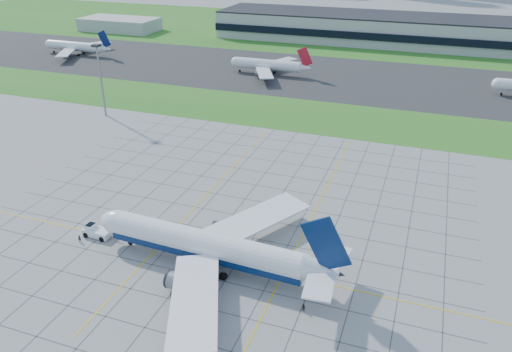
% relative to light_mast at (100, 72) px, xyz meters
% --- Properties ---
extents(ground, '(1400.00, 1400.00, 0.00)m').
position_rel_light_mast_xyz_m(ground, '(70.00, -65.00, -16.18)').
color(ground, gray).
rests_on(ground, ground).
extents(grass_median, '(700.00, 35.00, 0.04)m').
position_rel_light_mast_xyz_m(grass_median, '(70.00, 25.00, -16.16)').
color(grass_median, '#287020').
rests_on(grass_median, ground).
extents(asphalt_taxiway, '(700.00, 75.00, 0.04)m').
position_rel_light_mast_xyz_m(asphalt_taxiway, '(70.00, 80.00, -16.15)').
color(asphalt_taxiway, '#383838').
rests_on(asphalt_taxiway, ground).
extents(grass_far, '(700.00, 145.00, 0.04)m').
position_rel_light_mast_xyz_m(grass_far, '(70.00, 190.00, -16.16)').
color(grass_far, '#287020').
rests_on(grass_far, ground).
extents(apron_markings, '(120.00, 130.00, 0.03)m').
position_rel_light_mast_xyz_m(apron_markings, '(70.43, -53.91, -16.17)').
color(apron_markings, '#474744').
rests_on(apron_markings, ground).
extents(terminal, '(260.00, 43.00, 15.80)m').
position_rel_light_mast_xyz_m(terminal, '(110.00, 164.87, -8.29)').
color(terminal, '#B7B7B2').
rests_on(terminal, ground).
extents(service_block, '(50.00, 25.00, 8.00)m').
position_rel_light_mast_xyz_m(service_block, '(-90.00, 145.00, -12.18)').
color(service_block, '#B7B7B2').
rests_on(service_block, ground).
extents(light_mast, '(2.50, 2.50, 25.60)m').
position_rel_light_mast_xyz_m(light_mast, '(0.00, 0.00, 0.00)').
color(light_mast, gray).
rests_on(light_mast, ground).
extents(airliner, '(54.17, 54.81, 17.04)m').
position_rel_light_mast_xyz_m(airliner, '(72.77, -69.19, -11.52)').
color(airliner, white).
rests_on(airliner, ground).
extents(pushback_tug, '(9.51, 3.58, 2.63)m').
position_rel_light_mast_xyz_m(pushback_tug, '(45.02, -67.82, -15.01)').
color(pushback_tug, white).
rests_on(pushback_tug, ground).
extents(crew_near, '(0.73, 0.71, 1.69)m').
position_rel_light_mast_xyz_m(crew_near, '(43.04, -71.10, -15.34)').
color(crew_near, black).
rests_on(crew_near, ground).
extents(crew_far, '(0.98, 0.94, 1.59)m').
position_rel_light_mast_xyz_m(crew_far, '(94.46, -75.86, -15.38)').
color(crew_far, black).
rests_on(crew_far, ground).
extents(distant_jet_0, '(39.52, 42.66, 14.08)m').
position_rel_light_mast_xyz_m(distant_jet_0, '(-71.46, 76.66, -11.70)').
color(distant_jet_0, white).
rests_on(distant_jet_0, ground).
extents(distant_jet_1, '(36.89, 42.66, 14.08)m').
position_rel_light_mast_xyz_m(distant_jet_1, '(37.75, 73.77, -11.70)').
color(distant_jet_1, white).
rests_on(distant_jet_1, ground).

